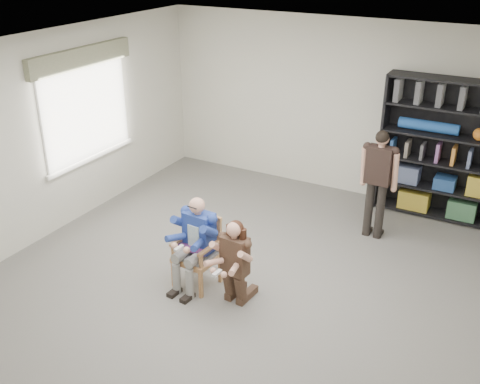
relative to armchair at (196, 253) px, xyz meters
The scene contains 8 objects.
room_shell 1.06m from the armchair, ahead, with size 6.00×7.00×2.80m, color beige, non-canonical shape.
floor 0.64m from the armchair, ahead, with size 6.00×7.00×0.01m, color slate.
window_left 2.94m from the armchair, 157.70° to the left, with size 0.16×2.00×1.75m, color white, non-canonical shape.
armchair is the anchor object (origin of this frame).
seated_man 0.13m from the armchair, ahead, with size 0.50×0.70×1.17m, color navy, non-canonical shape.
kneeling_woman 0.60m from the armchair, 11.69° to the right, with size 0.45×0.72×1.07m, color #3B251C, non-canonical shape.
bookshelf 3.99m from the armchair, 56.89° to the left, with size 1.80×0.38×2.10m, color black, non-canonical shape.
standing_man 2.71m from the armchair, 55.50° to the left, with size 0.49×0.27×1.58m, color black, non-canonical shape.
Camera 1 is at (2.77, -4.84, 3.92)m, focal length 42.00 mm.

